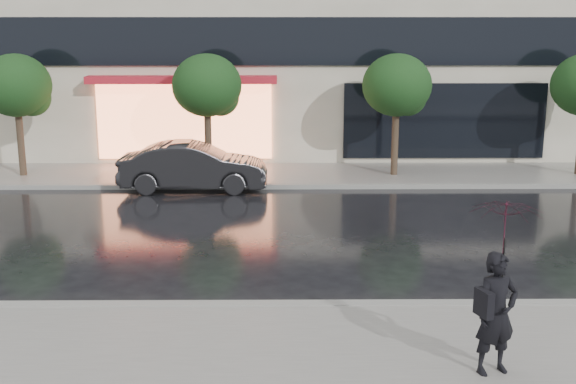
{
  "coord_description": "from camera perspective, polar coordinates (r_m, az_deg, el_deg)",
  "views": [
    {
      "loc": [
        -0.63,
        -12.89,
        4.95
      ],
      "look_at": [
        -0.51,
        2.12,
        1.4
      ],
      "focal_mm": 45.0,
      "sensor_mm": 36.0,
      "label": 1
    }
  ],
  "objects": [
    {
      "name": "tree_far_west",
      "position": [
        24.46,
        -20.53,
        7.72
      ],
      "size": [
        2.2,
        2.2,
        3.99
      ],
      "color": "#33261C",
      "rests_on": "ground"
    },
    {
      "name": "sidewalk_far",
      "position": [
        23.66,
        1.06,
        1.38
      ],
      "size": [
        60.0,
        3.5,
        0.12
      ],
      "primitive_type": "cube",
      "color": "slate",
      "rests_on": "ground"
    },
    {
      "name": "sidewalk_near",
      "position": [
        10.82,
        3.01,
        -13.56
      ],
      "size": [
        60.0,
        4.5,
        0.12
      ],
      "primitive_type": "cube",
      "color": "slate",
      "rests_on": "ground"
    },
    {
      "name": "tree_mid_west",
      "position": [
        23.12,
        -6.27,
        8.2
      ],
      "size": [
        2.2,
        2.2,
        3.99
      ],
      "color": "#33261C",
      "rests_on": "ground"
    },
    {
      "name": "curb_far",
      "position": [
        21.94,
        1.18,
        0.46
      ],
      "size": [
        60.0,
        0.25,
        0.14
      ],
      "primitive_type": "cube",
      "color": "gray",
      "rests_on": "ground"
    },
    {
      "name": "curb_near",
      "position": [
        12.86,
        2.4,
        -8.99
      ],
      "size": [
        60.0,
        0.25,
        0.14
      ],
      "primitive_type": "cube",
      "color": "gray",
      "rests_on": "ground"
    },
    {
      "name": "tree_mid_east",
      "position": [
        23.3,
        8.73,
        8.17
      ],
      "size": [
        2.2,
        2.2,
        3.99
      ],
      "color": "#33261C",
      "rests_on": "ground"
    },
    {
      "name": "parked_car",
      "position": [
        21.77,
        -7.47,
        2.0
      ],
      "size": [
        4.38,
        1.53,
        1.44
      ],
      "primitive_type": "imported",
      "rotation": [
        0.0,
        0.0,
        1.57
      ],
      "color": "black",
      "rests_on": "ground"
    },
    {
      "name": "ground",
      "position": [
        13.82,
        2.2,
        -7.69
      ],
      "size": [
        120.0,
        120.0,
        0.0
      ],
      "primitive_type": "plane",
      "color": "black",
      "rests_on": "ground"
    },
    {
      "name": "pedestrian_with_umbrella",
      "position": [
        10.32,
        16.56,
        -5.3
      ],
      "size": [
        1.27,
        1.28,
        2.5
      ],
      "rotation": [
        0.0,
        0.0,
        0.34
      ],
      "color": "black",
      "rests_on": "sidewalk_near"
    }
  ]
}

